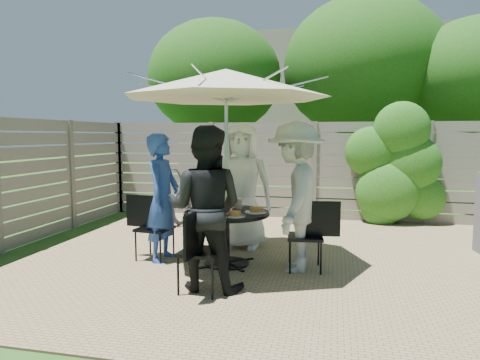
% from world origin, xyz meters
% --- Properties ---
extents(backyard_envelope, '(60.00, 60.00, 5.00)m').
position_xyz_m(backyard_envelope, '(0.09, 10.29, 2.61)').
color(backyard_envelope, '#2A5019').
rests_on(backyard_envelope, ground).
extents(patio_table, '(1.04, 1.04, 0.67)m').
position_xyz_m(patio_table, '(-0.89, -0.14, 0.47)').
color(patio_table, black).
rests_on(patio_table, ground).
extents(umbrella, '(2.48, 2.48, 2.37)m').
position_xyz_m(umbrella, '(-0.89, -0.14, 2.20)').
color(umbrella, silver).
rests_on(umbrella, ground).
extents(chair_back, '(0.45, 0.63, 0.85)m').
position_xyz_m(chair_back, '(-0.87, 0.83, 0.26)').
color(chair_back, black).
rests_on(chair_back, ground).
extents(person_back, '(0.87, 0.57, 1.76)m').
position_xyz_m(person_back, '(-0.88, 0.69, 0.88)').
color(person_back, white).
rests_on(person_back, ground).
extents(chair_left, '(0.62, 0.44, 0.83)m').
position_xyz_m(chair_left, '(-1.85, -0.12, 0.25)').
color(chair_left, black).
rests_on(chair_left, ground).
extents(person_left, '(0.40, 0.60, 1.62)m').
position_xyz_m(person_left, '(-1.72, -0.12, 0.81)').
color(person_left, '#2648A6').
rests_on(person_left, ground).
extents(chair_front, '(0.45, 0.64, 0.87)m').
position_xyz_m(chair_front, '(-0.90, -1.10, 0.26)').
color(chair_front, black).
rests_on(chair_front, ground).
extents(person_front, '(0.83, 0.65, 1.69)m').
position_xyz_m(person_front, '(-0.90, -0.97, 0.85)').
color(person_front, black).
rests_on(person_front, ground).
extents(chair_right, '(0.62, 0.45, 0.84)m').
position_xyz_m(chair_right, '(0.08, -0.15, 0.25)').
color(chair_right, black).
rests_on(chair_right, ground).
extents(person_right, '(0.67, 1.15, 1.76)m').
position_xyz_m(person_right, '(-0.06, -0.15, 0.88)').
color(person_right, '#AEAFAA').
rests_on(person_right, ground).
extents(plate_back, '(0.26, 0.26, 0.06)m').
position_xyz_m(plate_back, '(-0.88, 0.22, 0.70)').
color(plate_back, white).
rests_on(plate_back, patio_table).
extents(plate_left, '(0.26, 0.26, 0.06)m').
position_xyz_m(plate_left, '(-1.25, -0.13, 0.70)').
color(plate_left, white).
rests_on(plate_left, patio_table).
extents(plate_front, '(0.26, 0.26, 0.06)m').
position_xyz_m(plate_front, '(-0.89, -0.50, 0.70)').
color(plate_front, white).
rests_on(plate_front, patio_table).
extents(plate_right, '(0.26, 0.26, 0.06)m').
position_xyz_m(plate_right, '(-0.53, -0.14, 0.70)').
color(plate_right, white).
rests_on(plate_right, patio_table).
extents(plate_extra, '(0.24, 0.24, 0.06)m').
position_xyz_m(plate_extra, '(-0.71, -0.44, 0.70)').
color(plate_extra, white).
rests_on(plate_extra, patio_table).
extents(glass_back, '(0.07, 0.07, 0.14)m').
position_xyz_m(glass_back, '(-0.99, 0.12, 0.74)').
color(glass_back, silver).
rests_on(glass_back, patio_table).
extents(glass_left, '(0.07, 0.07, 0.14)m').
position_xyz_m(glass_left, '(-1.15, -0.24, 0.74)').
color(glass_left, silver).
rests_on(glass_left, patio_table).
extents(glass_front, '(0.07, 0.07, 0.14)m').
position_xyz_m(glass_front, '(-0.79, -0.40, 0.74)').
color(glass_front, silver).
rests_on(glass_front, patio_table).
extents(syrup_jug, '(0.09, 0.09, 0.16)m').
position_xyz_m(syrup_jug, '(-0.95, -0.09, 0.75)').
color(syrup_jug, '#59280C').
rests_on(syrup_jug, patio_table).
extents(coffee_cup, '(0.08, 0.08, 0.12)m').
position_xyz_m(coffee_cup, '(-0.78, 0.08, 0.73)').
color(coffee_cup, '#C6B293').
rests_on(coffee_cup, patio_table).
extents(bicycle, '(0.99, 1.99, 1.00)m').
position_xyz_m(bicycle, '(-2.14, 2.60, 0.50)').
color(bicycle, '#333338').
rests_on(bicycle, ground).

